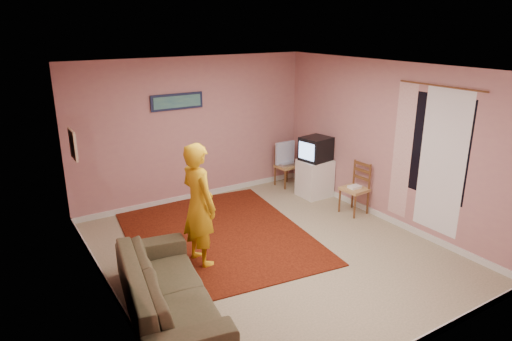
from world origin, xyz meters
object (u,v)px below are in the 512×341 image
tv_cabinet (315,178)px  crt_tv (316,149)px  chair_b (355,183)px  person (199,205)px  sofa (168,289)px  chair_a (286,161)px

tv_cabinet → crt_tv: size_ratio=1.23×
chair_b → person: bearing=-91.6°
crt_tv → sofa: bearing=-160.6°
crt_tv → chair_a: (-0.12, 0.74, -0.41)m
tv_cabinet → crt_tv: bearing=-170.7°
chair_a → sofa: (-3.62, -2.79, -0.18)m
tv_cabinet → crt_tv: (-0.01, -0.00, 0.57)m
crt_tv → sofa: size_ratio=0.26×
tv_cabinet → chair_a: (-0.13, 0.74, 0.16)m
chair_b → chair_a: bearing=-178.6°
crt_tv → sofa: crt_tv is taller
chair_b → tv_cabinet: bearing=178.5°
person → sofa: bearing=129.1°
sofa → person: 1.33m
tv_cabinet → chair_a: bearing=99.7°
crt_tv → person: 3.14m
tv_cabinet → chair_b: size_ratio=1.46×
chair_a → chair_b: bearing=-90.4°
sofa → chair_b: bearing=-65.2°
chair_a → tv_cabinet: bearing=-86.5°
tv_cabinet → sofa: size_ratio=0.32×
chair_a → chair_b: size_ratio=0.94×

